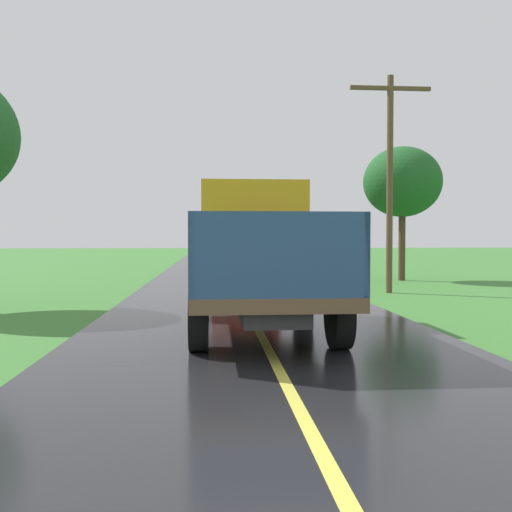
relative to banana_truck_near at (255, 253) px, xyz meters
The scene contains 4 objects.
banana_truck_near is the anchor object (origin of this frame).
banana_truck_far 11.58m from the banana_truck_near, 88.70° to the left, with size 2.38×5.81×2.80m.
utility_pole_roadside 8.77m from the banana_truck_near, 55.35° to the left, with size 2.58×0.20×6.87m.
roadside_tree_near_left 14.27m from the banana_truck_near, 60.12° to the left, with size 3.19×3.19×5.48m.
Camera 1 is at (-0.85, -0.12, 1.74)m, focal length 40.26 mm.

